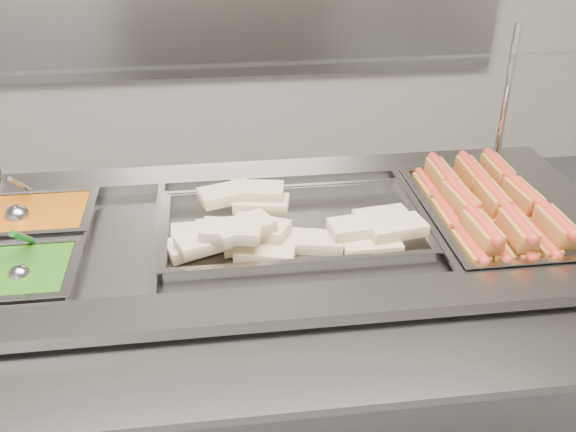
{
  "coord_description": "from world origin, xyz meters",
  "views": [
    {
      "loc": [
        -0.01,
        -0.92,
        1.62
      ],
      "look_at": [
        0.15,
        0.45,
        0.85
      ],
      "focal_mm": 40.0,
      "sensor_mm": 36.0,
      "label": 1
    }
  ],
  "objects": [
    {
      "name": "pan_peas",
      "position": [
        -0.49,
        0.31,
        0.79
      ],
      "size": [
        0.28,
        0.22,
        0.09
      ],
      "color": "gray",
      "rests_on": "steam_counter"
    },
    {
      "name": "steam_counter",
      "position": [
        0.1,
        0.45,
        0.41
      ],
      "size": [
        1.74,
        0.78,
        0.83
      ],
      "color": "slate",
      "rests_on": "ground"
    },
    {
      "name": "tray_rail",
      "position": [
        0.11,
        -0.02,
        0.78
      ],
      "size": [
        1.66,
        0.36,
        0.05
      ],
      "color": "gray",
      "rests_on": "steam_counter"
    },
    {
      "name": "hotdogs_in_buns",
      "position": [
        0.66,
        0.46,
        0.83
      ],
      "size": [
        0.26,
        0.48,
        0.11
      ],
      "color": "#986520",
      "rests_on": "pan_hotdogs"
    },
    {
      "name": "serving_spoon",
      "position": [
        -0.46,
        0.31,
        0.83
      ],
      "size": [
        0.05,
        0.16,
        0.13
      ],
      "color": "#A7A7AC",
      "rests_on": "pan_peas"
    },
    {
      "name": "pan_wraps",
      "position": [
        0.16,
        0.45,
        0.8
      ],
      "size": [
        0.63,
        0.38,
        0.06
      ],
      "color": "gray",
      "rests_on": "steam_counter"
    },
    {
      "name": "ladle",
      "position": [
        -0.53,
        0.56,
        0.83
      ],
      "size": [
        0.06,
        0.18,
        0.14
      ],
      "color": "#A7A7AC",
      "rests_on": "pan_beans"
    },
    {
      "name": "sneeze_guard",
      "position": [
        0.1,
        0.65,
        1.16
      ],
      "size": [
        1.52,
        0.29,
        0.4
      ],
      "color": "silver",
      "rests_on": "steam_counter"
    },
    {
      "name": "tortilla_wraps",
      "position": [
        0.1,
        0.41,
        0.84
      ],
      "size": [
        0.64,
        0.31,
        0.09
      ],
      "color": "beige",
      "rests_on": "pan_wraps"
    },
    {
      "name": "pan_beans",
      "position": [
        -0.49,
        0.58,
        0.79
      ],
      "size": [
        0.28,
        0.22,
        0.09
      ],
      "color": "gray",
      "rests_on": "steam_counter"
    },
    {
      "name": "pan_hotdogs",
      "position": [
        0.68,
        0.46,
        0.79
      ],
      "size": [
        0.32,
        0.51,
        0.09
      ],
      "color": "gray",
      "rests_on": "steam_counter"
    }
  ]
}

